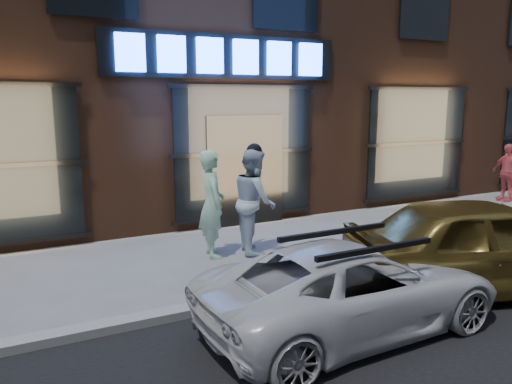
% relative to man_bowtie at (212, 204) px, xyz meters
% --- Properties ---
extents(ground, '(90.00, 90.00, 0.00)m').
position_rel_man_bowtie_xyz_m(ground, '(1.49, -2.16, -0.94)').
color(ground, slate).
rests_on(ground, ground).
extents(curb, '(60.00, 0.25, 0.12)m').
position_rel_man_bowtie_xyz_m(curb, '(1.49, -2.16, -0.88)').
color(curb, gray).
rests_on(curb, ground).
extents(storefront_building, '(30.20, 8.28, 10.30)m').
position_rel_man_bowtie_xyz_m(storefront_building, '(1.49, 5.83, 4.20)').
color(storefront_building, '#54301E').
rests_on(storefront_building, ground).
extents(man_bowtie, '(0.53, 0.74, 1.89)m').
position_rel_man_bowtie_xyz_m(man_bowtie, '(0.00, 0.00, 0.00)').
color(man_bowtie, '#B5EECC').
rests_on(man_bowtie, ground).
extents(man_cap, '(0.93, 1.07, 1.89)m').
position_rel_man_bowtie_xyz_m(man_cap, '(0.78, -0.09, 0.00)').
color(man_cap, silver).
rests_on(man_cap, ground).
extents(passerby, '(0.46, 0.94, 1.56)m').
position_rel_man_bowtie_xyz_m(passerby, '(8.90, 0.86, -0.16)').
color(passerby, '#F3646F').
rests_on(passerby, ground).
extents(white_suv, '(3.89, 1.89, 1.06)m').
position_rel_man_bowtie_xyz_m(white_suv, '(0.43, -3.40, -0.41)').
color(white_suv, silver).
rests_on(white_suv, ground).
extents(gold_sedan, '(4.40, 2.81, 1.40)m').
position_rel_man_bowtie_xyz_m(gold_sedan, '(2.91, -3.31, -0.25)').
color(gold_sedan, olive).
rests_on(gold_sedan, ground).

